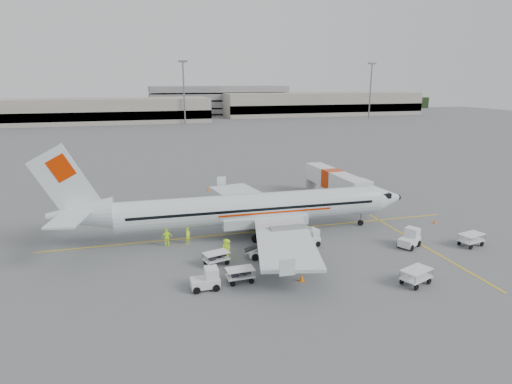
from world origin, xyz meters
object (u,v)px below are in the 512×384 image
at_px(tug_mid, 308,238).
at_px(tug_aft, 205,279).
at_px(belt_loader, 269,243).
at_px(tug_fore, 409,238).
at_px(aircraft, 254,189).
at_px(jet_bridge, 332,185).

height_order(tug_mid, tug_aft, tug_aft).
bearing_deg(belt_loader, tug_aft, -135.77).
relative_size(tug_fore, tug_aft, 1.06).
bearing_deg(belt_loader, tug_fore, 3.09).
bearing_deg(aircraft, tug_aft, -121.49).
distance_m(aircraft, tug_aft, 13.02).
xyz_separation_m(aircraft, tug_fore, (13.50, -7.09, -4.05)).
distance_m(tug_fore, tug_mid, 9.64).
relative_size(belt_loader, tug_mid, 2.26).
xyz_separation_m(jet_bridge, tug_aft, (-20.09, -20.41, -1.21)).
height_order(jet_bridge, belt_loader, jet_bridge).
height_order(aircraft, tug_mid, aircraft).
height_order(aircraft, tug_aft, aircraft).
distance_m(belt_loader, tug_aft, 8.01).
xyz_separation_m(tug_fore, tug_aft, (-20.16, -3.32, -0.05)).
height_order(tug_fore, tug_aft, tug_fore).
bearing_deg(tug_aft, tug_mid, 28.54).
bearing_deg(belt_loader, aircraft, 97.10).
xyz_separation_m(tug_fore, tug_mid, (-9.24, 2.77, -0.07)).
bearing_deg(jet_bridge, belt_loader, -133.86).
bearing_deg(tug_aft, aircraft, 56.79).
height_order(jet_bridge, tug_fore, jet_bridge).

